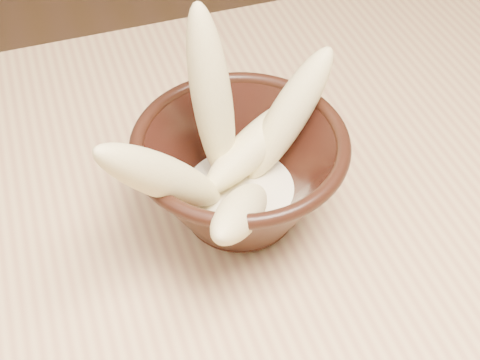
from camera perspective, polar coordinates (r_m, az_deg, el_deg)
name	(u,v)px	position (r m, az deg, el deg)	size (l,w,h in m)	color
table	(458,267)	(0.70, 18.07, -7.10)	(1.20, 0.80, 0.75)	#DAB277
bowl	(240,173)	(0.57, 0.00, 0.59)	(0.18, 0.18, 0.10)	black
milk_puddle	(240,192)	(0.58, 0.00, -1.07)	(0.10, 0.10, 0.01)	beige
banana_upright	(212,98)	(0.55, -2.42, 7.04)	(0.03, 0.03, 0.16)	#E4D087
banana_left	(165,178)	(0.51, -6.46, 0.21)	(0.03, 0.03, 0.16)	#E4D087
banana_right	(288,115)	(0.57, 4.16, 5.55)	(0.03, 0.03, 0.13)	#E4D087
banana_across	(255,144)	(0.58, 1.30, 3.08)	(0.03, 0.03, 0.13)	#E4D087
banana_front	(241,212)	(0.52, 0.06, -2.76)	(0.03, 0.03, 0.13)	#E4D087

